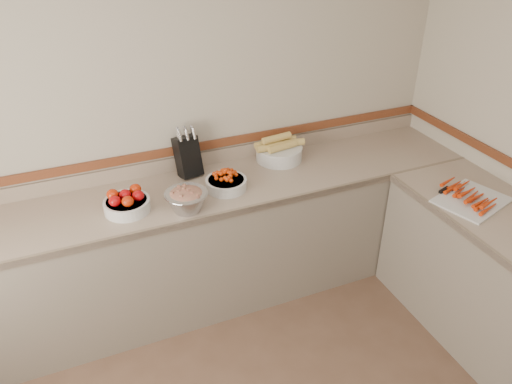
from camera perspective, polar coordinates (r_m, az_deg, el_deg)
name	(u,v)px	position (r m, az deg, el deg)	size (l,w,h in m)	color
back_wall	(168,116)	(3.35, -10.01, 8.51)	(4.00, 4.00, 0.00)	#B1A692
counter_back	(191,247)	(3.49, -7.44, -6.29)	(4.00, 0.65, 1.08)	gray
knife_block	(188,155)	(3.38, -7.82, 4.17)	(0.18, 0.20, 0.36)	black
tomato_bowl	(127,203)	(3.10, -14.56, -1.18)	(0.28, 0.28, 0.14)	silver
cherry_tomato_bowl	(226,182)	(3.23, -3.46, 1.16)	(0.27, 0.27, 0.15)	silver
corn_bowl	(279,150)	(3.59, 2.64, 4.77)	(0.37, 0.33, 0.20)	silver
rhubarb_bowl	(187,199)	(3.02, -7.95, -0.82)	(0.26, 0.26, 0.15)	#B2B2BA
cutting_board	(470,197)	(3.40, 23.29, -0.58)	(0.51, 0.45, 0.06)	beige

